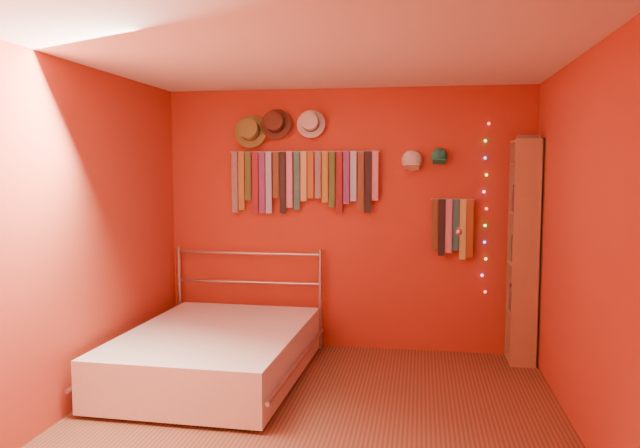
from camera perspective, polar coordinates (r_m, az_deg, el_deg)
The scene contains 16 objects.
ground at distance 4.59m, azimuth -0.36°, elevation -17.22°, with size 3.50×3.50×0.00m, color #582F1E.
back_wall at distance 6.00m, azimuth 2.41°, elevation 0.39°, with size 3.50×0.02×2.50m, color #AD321C.
right_wall at distance 4.34m, azimuth 23.05°, elevation -1.84°, with size 0.02×3.50×2.50m, color #AD321C.
left_wall at distance 4.88m, azimuth -21.09°, elevation -1.05°, with size 0.02×3.50×2.50m, color #AD321C.
ceiling at distance 4.31m, azimuth -0.38°, elevation 15.20°, with size 3.50×3.50×0.02m, color white.
tie_rack at distance 5.98m, azimuth -1.64°, elevation 4.22°, with size 1.45×0.03×0.60m.
small_tie_rack at distance 5.90m, azimuth 12.04°, elevation -0.15°, with size 0.40×0.03×0.56m.
fedora_olive at distance 6.07m, azimuth -6.45°, elevation 8.51°, with size 0.32×0.18×0.32m.
fedora_brown at distance 6.01m, azimuth -4.11°, elevation 9.18°, with size 0.30×0.16×0.30m.
fedora_white at distance 5.95m, azimuth -0.88°, elevation 9.23°, with size 0.27×0.15×0.27m.
cap_white at distance 5.88m, azimuth 8.40°, elevation 5.74°, with size 0.19×0.23×0.19m.
cap_green at distance 5.89m, azimuth 10.85°, elevation 6.07°, with size 0.16×0.21×0.16m.
fairy_lights at distance 5.94m, azimuth 14.88°, elevation 1.36°, with size 0.06×0.02×1.58m.
reading_lamp at distance 5.76m, azimuth 12.55°, elevation -0.68°, with size 0.07×0.28×0.08m.
bookshelf at distance 5.84m, azimuth 18.51°, elevation -2.30°, with size 0.25×0.34×2.00m.
bed at distance 5.32m, azimuth -9.54°, elevation -11.54°, with size 1.52×2.03×0.97m.
Camera 1 is at (0.71, -4.19, 1.75)m, focal length 35.00 mm.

